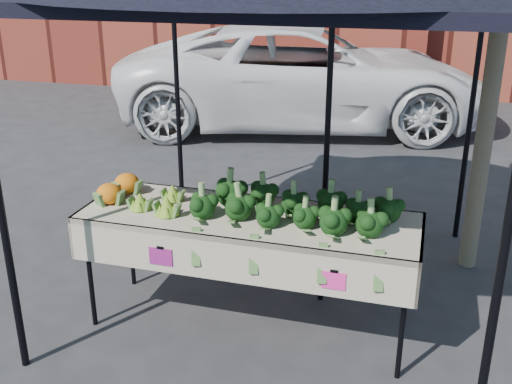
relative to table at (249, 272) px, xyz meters
The scene contains 7 objects.
ground 0.47m from the table, ahead, with size 90.00×90.00×0.00m, color #272729.
table is the anchor object (origin of this frame).
canopy 1.10m from the table, 79.61° to the left, with size 3.16×3.16×2.74m, color black, non-canonical shape.
broccoli_heap 0.66m from the table, ahead, with size 1.46×0.56×0.24m, color black.
romanesco_cluster 0.86m from the table, behind, with size 0.42×0.46×0.19m, color #8AAA31.
cauliflower_pair 1.17m from the table, behind, with size 0.22×0.42×0.17m, color orange.
street_tree 2.76m from the table, 41.49° to the left, with size 2.17×2.17×4.27m, color #1E4C14, non-canonical shape.
Camera 1 is at (0.94, -3.81, 2.60)m, focal length 42.85 mm.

